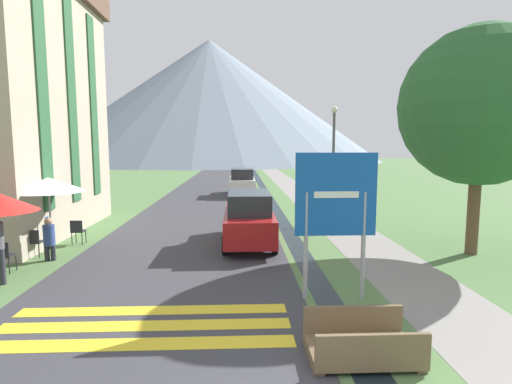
{
  "coord_description": "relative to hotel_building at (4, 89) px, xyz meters",
  "views": [
    {
      "loc": [
        -0.74,
        -3.49,
        3.37
      ],
      "look_at": [
        -0.15,
        10.0,
        1.79
      ],
      "focal_mm": 28.0,
      "sensor_mm": 36.0,
      "label": 1
    }
  ],
  "objects": [
    {
      "name": "mountain_distant",
      "position": [
        2.22,
        76.37,
        7.87
      ],
      "size": [
        75.26,
        75.26,
        26.63
      ],
      "color": "gray",
      "rests_on": "ground_plane"
    },
    {
      "name": "parked_car_near",
      "position": [
        8.99,
        -2.13,
        -4.53
      ],
      "size": [
        1.72,
        4.26,
        1.82
      ],
      "color": "#A31919",
      "rests_on": "ground_plane"
    },
    {
      "name": "cafe_chair_middle",
      "position": [
        2.47,
        -3.43,
        -4.93
      ],
      "size": [
        0.4,
        0.4,
        0.85
      ],
      "rotation": [
        0.0,
        0.0,
        0.19
      ],
      "color": "#232328",
      "rests_on": "ground_plane"
    },
    {
      "name": "ground_plane",
      "position": [
        9.39,
        8.0,
        -5.44
      ],
      "size": [
        160.0,
        160.0,
        0.0
      ],
      "primitive_type": "plane",
      "color": "#517542"
    },
    {
      "name": "person_seated_near",
      "position": [
        3.1,
        -3.8,
        -4.74
      ],
      "size": [
        0.32,
        0.32,
        1.27
      ],
      "color": "#282833",
      "rests_on": "ground_plane"
    },
    {
      "name": "parked_car_far",
      "position": [
        8.89,
        11.5,
        -4.53
      ],
      "size": [
        1.78,
        4.29,
        1.82
      ],
      "color": "silver",
      "rests_on": "ground_plane"
    },
    {
      "name": "hotel_building",
      "position": [
        0.0,
        0.0,
        0.0
      ],
      "size": [
        5.32,
        8.65,
        10.02
      ],
      "color": "tan",
      "rests_on": "ground_plane"
    },
    {
      "name": "cafe_chair_near_left",
      "position": [
        2.44,
        -4.94,
        -4.93
      ],
      "size": [
        0.4,
        0.4,
        0.85
      ],
      "rotation": [
        0.0,
        0.0,
        -0.42
      ],
      "color": "#232328",
      "rests_on": "ground_plane"
    },
    {
      "name": "drainage_channel",
      "position": [
        10.59,
        18.0,
        -5.44
      ],
      "size": [
        0.6,
        60.0,
        0.0
      ],
      "color": "black",
      "rests_on": "ground_plane"
    },
    {
      "name": "cafe_umbrella_middle_white",
      "position": [
        2.73,
        -2.86,
        -3.29
      ],
      "size": [
        2.2,
        2.2,
        2.38
      ],
      "color": "#B7B2A8",
      "rests_on": "ground_plane"
    },
    {
      "name": "person_seated_far",
      "position": [
        2.3,
        -2.45,
        -4.74
      ],
      "size": [
        0.32,
        0.32,
        1.28
      ],
      "color": "#282833",
      "rests_on": "ground_plane"
    },
    {
      "name": "streetlamp",
      "position": [
        12.73,
        1.55,
        -2.46
      ],
      "size": [
        0.28,
        0.28,
        5.02
      ],
      "color": "#515156",
      "rests_on": "ground_plane"
    },
    {
      "name": "cafe_chair_far_right",
      "position": [
        3.17,
        -1.91,
        -4.93
      ],
      "size": [
        0.4,
        0.4,
        0.85
      ],
      "rotation": [
        0.0,
        0.0,
        0.43
      ],
      "color": "#232328",
      "rests_on": "ground_plane"
    },
    {
      "name": "road_sign",
      "position": [
        10.75,
        -7.05,
        -3.38
      ],
      "size": [
        1.77,
        0.11,
        3.22
      ],
      "color": "#9E9EA3",
      "rests_on": "ground_plane"
    },
    {
      "name": "footpath",
      "position": [
        12.99,
        18.0,
        -5.44
      ],
      "size": [
        2.2,
        60.0,
        0.01
      ],
      "color": "gray",
      "rests_on": "ground_plane"
    },
    {
      "name": "footbridge",
      "position": [
        10.59,
        -9.56,
        -5.22
      ],
      "size": [
        1.7,
        1.1,
        0.65
      ],
      "color": "brown",
      "rests_on": "ground_plane"
    },
    {
      "name": "road",
      "position": [
        6.89,
        18.0,
        -5.44
      ],
      "size": [
        6.4,
        60.0,
        0.01
      ],
      "color": "#38383D",
      "rests_on": "ground_plane"
    },
    {
      "name": "crosswalk_marking",
      "position": [
        6.89,
        -8.27,
        -5.44
      ],
      "size": [
        5.44,
        1.84,
        0.01
      ],
      "color": "yellow",
      "rests_on": "ground_plane"
    },
    {
      "name": "tree_by_path",
      "position": [
        15.89,
        -3.64,
        -0.92
      ],
      "size": [
        4.76,
        4.76,
        6.91
      ],
      "color": "brown",
      "rests_on": "ground_plane"
    }
  ]
}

